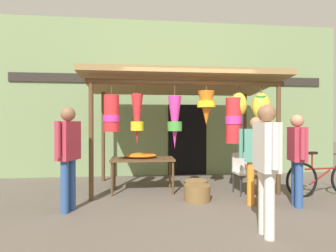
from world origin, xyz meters
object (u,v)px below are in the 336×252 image
Objects in this scene: flower_heap_on_table at (142,155)px; parked_bicycle at (324,178)px; passerby_at_right at (267,158)px; vendor_in_orange at (256,153)px; customer_foreground at (68,149)px; folding_chair at (243,169)px; display_table at (143,162)px; wicker_basket_by_table at (196,186)px; wicker_basket_spare at (197,193)px; shopper_by_bananas at (297,152)px.

flower_heap_on_table is 0.38× the size of parked_bicycle.
flower_heap_on_table is at bearing 122.44° from passerby_at_right.
vendor_in_orange is 3.24m from customer_foreground.
vendor_in_orange is (-0.10, -0.84, 0.42)m from folding_chair.
folding_chair is (2.09, -0.34, -0.14)m from display_table.
passerby_at_right is (-2.09, -1.74, 0.66)m from parked_bicycle.
folding_chair is at bearing 13.88° from customer_foreground.
wicker_basket_by_table is 0.98× the size of wicker_basket_spare.
wicker_basket_by_table is at bearing -6.06° from display_table.
vendor_in_orange is 0.91× the size of customer_foreground.
customer_foreground is at bearing -174.63° from parked_bicycle.
shopper_by_bananas is at bearing -37.57° from wicker_basket_by_table.
passerby_at_right is (2.80, -1.29, -0.02)m from customer_foreground.
wicker_basket_spare is 0.29× the size of passerby_at_right.
folding_chair is at bearing -10.13° from flower_heap_on_table.
display_table is 0.77× the size of parked_bicycle.
parked_bicycle reaches higher than wicker_basket_spare.
folding_chair is 0.53× the size of vendor_in_orange.
shopper_by_bananas is (1.67, -0.53, 0.80)m from wicker_basket_spare.
flower_heap_on_table is at bearing 120.24° from display_table.
passerby_at_right reaches higher than wicker_basket_spare.
display_table is 3.01m from shopper_by_bananas.
display_table is 2.33m from vendor_in_orange.
parked_bicycle is (3.67, -0.74, -0.43)m from flower_heap_on_table.
parked_bicycle is 1.08× the size of shopper_by_bananas.
wicker_basket_by_table is 0.28× the size of passerby_at_right.
parked_bicycle is 1.29m from shopper_by_bananas.
display_table is at bearing 142.12° from wicker_basket_spare.
vendor_in_orange reaches higher than wicker_basket_spare.
wicker_basket_spare is at bearing 158.23° from vendor_in_orange.
passerby_at_right is at bearing -140.09° from parked_bicycle.
wicker_basket_by_table is 2.75m from customer_foreground.
parked_bicycle is (3.65, -0.71, -0.29)m from display_table.
shopper_by_bananas is at bearing -17.45° from wicker_basket_spare.
vendor_in_orange reaches higher than display_table.
wicker_basket_spare is (-0.12, -0.67, 0.03)m from wicker_basket_by_table.
shopper_by_bananas is at bearing -26.54° from flower_heap_on_table.
parked_bicycle is at bearing 39.91° from passerby_at_right.
display_table reaches higher than wicker_basket_spare.
passerby_at_right is at bearing -79.64° from wicker_basket_by_table.
wicker_basket_spare is (1.01, -0.79, -0.49)m from display_table.
passerby_at_right is at bearing -24.64° from customer_foreground.
flower_heap_on_table is at bearing 141.42° from wicker_basket_spare.
display_table is 2.13m from folding_chair.
wicker_basket_spare is 1.95m from passerby_at_right.
folding_chair is 1.22m from wicker_basket_spare.
shopper_by_bananas is at bearing 45.23° from passerby_at_right.
display_table is at bearing 122.47° from passerby_at_right.
shopper_by_bananas is at bearing -58.72° from folding_chair.
passerby_at_right is at bearing -108.83° from vendor_in_orange.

